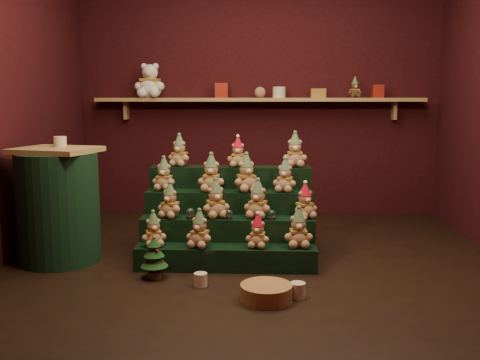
{
  "coord_description": "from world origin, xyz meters",
  "views": [
    {
      "loc": [
        0.05,
        -4.09,
        1.3
      ],
      "look_at": [
        -0.14,
        0.25,
        0.65
      ],
      "focal_mm": 40.0,
      "sensor_mm": 36.0,
      "label": 1
    }
  ],
  "objects_px": {
    "mini_christmas_tree": "(154,256)",
    "brown_bear": "(355,88)",
    "side_table": "(59,206)",
    "mug_right": "(298,290)",
    "snow_globe_b": "(229,214)",
    "wicker_basket": "(266,293)",
    "snow_globe_a": "(190,213)",
    "snow_globe_c": "(272,215)",
    "white_bear": "(150,76)",
    "riser_tier_front": "(226,258)",
    "mug_left": "(201,280)"
  },
  "relations": [
    {
      "from": "mini_christmas_tree",
      "to": "brown_bear",
      "type": "height_order",
      "value": "brown_bear"
    },
    {
      "from": "side_table",
      "to": "mug_right",
      "type": "bearing_deg",
      "value": -7.4
    },
    {
      "from": "snow_globe_b",
      "to": "wicker_basket",
      "type": "xyz_separation_m",
      "value": [
        0.3,
        -0.8,
        -0.35
      ]
    },
    {
      "from": "snow_globe_b",
      "to": "side_table",
      "type": "xyz_separation_m",
      "value": [
        -1.37,
        0.0,
        0.06
      ]
    },
    {
      "from": "mini_christmas_tree",
      "to": "wicker_basket",
      "type": "xyz_separation_m",
      "value": [
        0.82,
        -0.41,
        -0.11
      ]
    },
    {
      "from": "snow_globe_a",
      "to": "brown_bear",
      "type": "relative_size",
      "value": 0.4
    },
    {
      "from": "snow_globe_a",
      "to": "mug_right",
      "type": "relative_size",
      "value": 0.85
    },
    {
      "from": "snow_globe_c",
      "to": "brown_bear",
      "type": "height_order",
      "value": "brown_bear"
    },
    {
      "from": "mini_christmas_tree",
      "to": "white_bear",
      "type": "distance_m",
      "value": 2.62
    },
    {
      "from": "riser_tier_front",
      "to": "mug_left",
      "type": "relative_size",
      "value": 14.78
    },
    {
      "from": "mug_right",
      "to": "brown_bear",
      "type": "xyz_separation_m",
      "value": [
        0.76,
        2.53,
        1.38
      ]
    },
    {
      "from": "side_table",
      "to": "brown_bear",
      "type": "height_order",
      "value": "brown_bear"
    },
    {
      "from": "snow_globe_a",
      "to": "side_table",
      "type": "height_order",
      "value": "side_table"
    },
    {
      "from": "snow_globe_c",
      "to": "side_table",
      "type": "xyz_separation_m",
      "value": [
        -1.72,
        0.0,
        0.06
      ]
    },
    {
      "from": "snow_globe_b",
      "to": "snow_globe_c",
      "type": "xyz_separation_m",
      "value": [
        0.34,
        0.0,
        0.0
      ]
    },
    {
      "from": "snow_globe_a",
      "to": "snow_globe_b",
      "type": "bearing_deg",
      "value": 0.0
    },
    {
      "from": "snow_globe_a",
      "to": "riser_tier_front",
      "type": "bearing_deg",
      "value": -28.59
    },
    {
      "from": "riser_tier_front",
      "to": "snow_globe_c",
      "type": "xyz_separation_m",
      "value": [
        0.36,
        0.16,
        0.31
      ]
    },
    {
      "from": "snow_globe_a",
      "to": "mug_left",
      "type": "bearing_deg",
      "value": -75.43
    },
    {
      "from": "mug_right",
      "to": "brown_bear",
      "type": "bearing_deg",
      "value": 73.33
    },
    {
      "from": "snow_globe_c",
      "to": "mug_right",
      "type": "height_order",
      "value": "snow_globe_c"
    },
    {
      "from": "snow_globe_a",
      "to": "wicker_basket",
      "type": "distance_m",
      "value": 1.06
    },
    {
      "from": "mini_christmas_tree",
      "to": "mug_right",
      "type": "relative_size",
      "value": 3.35
    },
    {
      "from": "snow_globe_a",
      "to": "white_bear",
      "type": "xyz_separation_m",
      "value": [
        -0.67,
        1.79,
        1.15
      ]
    },
    {
      "from": "side_table",
      "to": "mini_christmas_tree",
      "type": "xyz_separation_m",
      "value": [
        0.85,
        -0.39,
        -0.29
      ]
    },
    {
      "from": "riser_tier_front",
      "to": "mug_right",
      "type": "height_order",
      "value": "riser_tier_front"
    },
    {
      "from": "mini_christmas_tree",
      "to": "mug_left",
      "type": "bearing_deg",
      "value": -23.76
    },
    {
      "from": "mug_right",
      "to": "white_bear",
      "type": "height_order",
      "value": "white_bear"
    },
    {
      "from": "snow_globe_b",
      "to": "white_bear",
      "type": "height_order",
      "value": "white_bear"
    },
    {
      "from": "snow_globe_a",
      "to": "snow_globe_b",
      "type": "relative_size",
      "value": 1.14
    },
    {
      "from": "white_bear",
      "to": "brown_bear",
      "type": "relative_size",
      "value": 2.18
    },
    {
      "from": "wicker_basket",
      "to": "snow_globe_b",
      "type": "bearing_deg",
      "value": 110.31
    },
    {
      "from": "side_table",
      "to": "riser_tier_front",
      "type": "bearing_deg",
      "value": 7.39
    },
    {
      "from": "snow_globe_a",
      "to": "wicker_basket",
      "type": "relative_size",
      "value": 0.25
    },
    {
      "from": "riser_tier_front",
      "to": "mini_christmas_tree",
      "type": "bearing_deg",
      "value": -155.63
    },
    {
      "from": "mug_right",
      "to": "snow_globe_a",
      "type": "bearing_deg",
      "value": 137.58
    },
    {
      "from": "mug_left",
      "to": "brown_bear",
      "type": "xyz_separation_m",
      "value": [
        1.43,
        2.34,
        1.38
      ]
    },
    {
      "from": "brown_bear",
      "to": "mug_right",
      "type": "bearing_deg",
      "value": -118.44
    },
    {
      "from": "riser_tier_front",
      "to": "mug_right",
      "type": "distance_m",
      "value": 0.78
    },
    {
      "from": "riser_tier_front",
      "to": "mini_christmas_tree",
      "type": "xyz_separation_m",
      "value": [
        -0.51,
        -0.23,
        0.08
      ]
    },
    {
      "from": "wicker_basket",
      "to": "brown_bear",
      "type": "bearing_deg",
      "value": 69.52
    },
    {
      "from": "riser_tier_front",
      "to": "brown_bear",
      "type": "height_order",
      "value": "brown_bear"
    },
    {
      "from": "snow_globe_c",
      "to": "riser_tier_front",
      "type": "bearing_deg",
      "value": -155.91
    },
    {
      "from": "riser_tier_front",
      "to": "snow_globe_b",
      "type": "xyz_separation_m",
      "value": [
        0.01,
        0.16,
        0.31
      ]
    },
    {
      "from": "side_table",
      "to": "snow_globe_c",
      "type": "bearing_deg",
      "value": 14.13
    },
    {
      "from": "white_bear",
      "to": "brown_bear",
      "type": "height_order",
      "value": "white_bear"
    },
    {
      "from": "mini_christmas_tree",
      "to": "mug_right",
      "type": "bearing_deg",
      "value": -18.85
    },
    {
      "from": "riser_tier_front",
      "to": "white_bear",
      "type": "height_order",
      "value": "white_bear"
    },
    {
      "from": "snow_globe_a",
      "to": "snow_globe_b",
      "type": "xyz_separation_m",
      "value": [
        0.31,
        0.0,
        -0.01
      ]
    },
    {
      "from": "mug_left",
      "to": "mug_right",
      "type": "bearing_deg",
      "value": -16.08
    }
  ]
}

